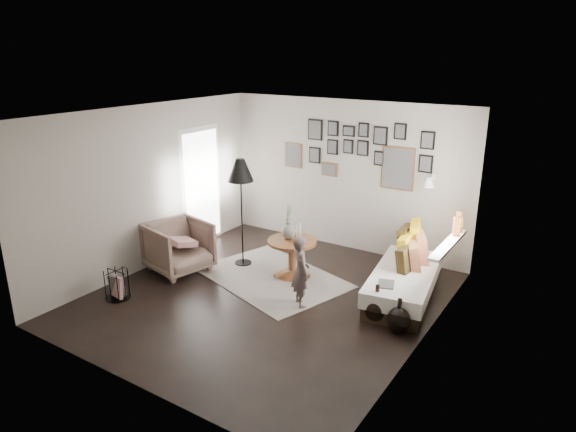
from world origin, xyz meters
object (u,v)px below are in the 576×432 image
Objects in this scene: vase at (289,229)px; demijohn_small at (399,320)px; floor_lamp at (241,174)px; magazine_basket at (117,285)px; daybed at (406,277)px; pedestal_table at (292,259)px; armchair at (179,247)px; demijohn_large at (376,307)px; child at (301,271)px.

demijohn_small is (2.10, -0.73, -0.59)m from vase.
floor_lamp is 2.46m from magazine_basket.
daybed is 2.96m from floor_lamp.
demijohn_small is at bearing -83.36° from daybed.
pedestal_table is 1.63× the size of demijohn_small.
vase is 2.30m from demijohn_small.
daybed is at bearing -58.55° from armchair.
daybed is 4.75× the size of magazine_basket.
vase is (-0.08, 0.02, 0.49)m from pedestal_table.
floor_lamp is at bearing 68.69° from magazine_basket.
vase reaches higher than demijohn_large.
daybed is at bearing 85.86° from demijohn_large.
daybed is (1.82, 0.29, -0.47)m from vase.
floor_lamp is at bearing 167.33° from demijohn_small.
demijohn_large is (2.61, -0.54, -1.32)m from floor_lamp.
armchair is 0.50× the size of floor_lamp.
pedestal_table is 1.76m from daybed.
magazine_basket is (-0.76, -1.94, -1.32)m from floor_lamp.
vase is at bearing 179.99° from daybed.
vase reaches higher than magazine_basket.
floor_lamp reaches higher than vase.
floor_lamp is 2.97m from demijohn_large.
demijohn_large reaches higher than magazine_basket.
demijohn_small is at bearing -19.29° from pedestal_table.
demijohn_large is at bearing -103.18° from daybed.
magazine_basket is 3.93m from demijohn_small.
demijohn_small is (0.29, -1.02, -0.12)m from daybed.
daybed is at bearing -95.42° from child.
vase is at bearing 4.23° from floor_lamp.
pedestal_table is at bearing 160.63° from demijohn_large.
floor_lamp is at bearing 168.20° from demijohn_large.
armchair is 1.91× the size of demijohn_small.
pedestal_table is 1.49× the size of demijohn_large.
child is (-1.12, -1.06, 0.21)m from daybed.
child reaches higher than magazine_basket.
daybed reaches higher than armchair.
magazine_basket is (-0.07, -1.18, -0.20)m from armchair.
vase is 1.17× the size of demijohn_small.
armchair is 1.20m from magazine_basket.
floor_lamp reaches higher than demijohn_large.
floor_lamp reaches higher than armchair.
pedestal_table is at bearing -14.04° from vase.
demijohn_small is (0.35, -0.12, -0.02)m from demijohn_large.
armchair is 1.74× the size of demijohn_large.
armchair reaches higher than demijohn_small.
vase reaches higher than pedestal_table.
floor_lamp is (-0.93, -0.04, 1.25)m from pedestal_table.
child reaches higher than daybed.
child is (0.61, -0.75, 0.23)m from pedestal_table.
armchair reaches higher than magazine_basket.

